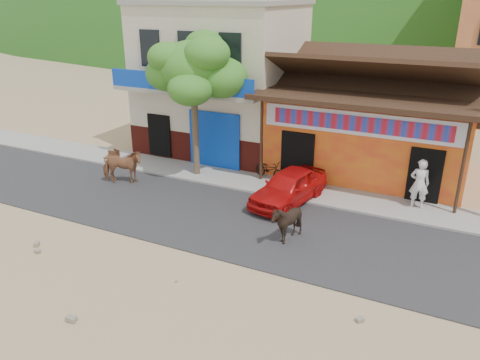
# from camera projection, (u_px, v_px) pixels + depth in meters

# --- Properties ---
(ground) EXTENTS (120.00, 120.00, 0.00)m
(ground) POSITION_uv_depth(u_px,v_px,m) (230.00, 263.00, 13.87)
(ground) COLOR #9E825B
(ground) RESTS_ON ground
(road) EXTENTS (60.00, 5.00, 0.04)m
(road) POSITION_uv_depth(u_px,v_px,m) (263.00, 228.00, 15.96)
(road) COLOR #28282B
(road) RESTS_ON ground
(sidewalk) EXTENTS (60.00, 2.00, 0.12)m
(sidewalk) POSITION_uv_depth(u_px,v_px,m) (298.00, 191.00, 18.87)
(sidewalk) COLOR gray
(sidewalk) RESTS_ON ground
(dance_club) EXTENTS (8.00, 6.00, 3.60)m
(dance_club) POSITION_uv_depth(u_px,v_px,m) (372.00, 131.00, 20.75)
(dance_club) COLOR orange
(dance_club) RESTS_ON ground
(cafe_building) EXTENTS (7.00, 6.00, 7.00)m
(cafe_building) POSITION_uv_depth(u_px,v_px,m) (222.00, 80.00, 23.17)
(cafe_building) COLOR beige
(cafe_building) RESTS_ON ground
(tree) EXTENTS (3.00, 3.00, 6.00)m
(tree) POSITION_uv_depth(u_px,v_px,m) (194.00, 106.00, 19.43)
(tree) COLOR #2D721E
(tree) RESTS_ON sidewalk
(cow_tan) EXTENTS (1.90, 1.43, 1.46)m
(cow_tan) POSITION_uv_depth(u_px,v_px,m) (122.00, 167.00, 19.42)
(cow_tan) COLOR #965F3C
(cow_tan) RESTS_ON road
(cow_dark) EXTENTS (1.59, 1.55, 1.33)m
(cow_dark) POSITION_uv_depth(u_px,v_px,m) (287.00, 222.00, 14.83)
(cow_dark) COLOR black
(cow_dark) RESTS_ON road
(red_car) EXTENTS (2.28, 4.04, 1.30)m
(red_car) POSITION_uv_depth(u_px,v_px,m) (289.00, 187.00, 17.61)
(red_car) COLOR red
(red_car) RESTS_ON road
(scooter) EXTENTS (1.64, 1.02, 0.81)m
(scooter) POSITION_uv_depth(u_px,v_px,m) (269.00, 169.00, 19.82)
(scooter) COLOR black
(scooter) RESTS_ON sidewalk
(pedestrian) EXTENTS (0.75, 0.55, 1.87)m
(pedestrian) POSITION_uv_depth(u_px,v_px,m) (419.00, 184.00, 16.93)
(pedestrian) COLOR white
(pedestrian) RESTS_ON sidewalk
(cafe_chair_left) EXTENTS (0.57, 0.57, 0.97)m
(cafe_chair_left) POSITION_uv_depth(u_px,v_px,m) (113.00, 151.00, 21.93)
(cafe_chair_left) COLOR #4E271A
(cafe_chair_left) RESTS_ON sidewalk
(cafe_chair_right) EXTENTS (0.46, 0.46, 0.94)m
(cafe_chair_right) POSITION_uv_depth(u_px,v_px,m) (110.00, 152.00, 21.74)
(cafe_chair_right) COLOR #53291B
(cafe_chair_right) RESTS_ON sidewalk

